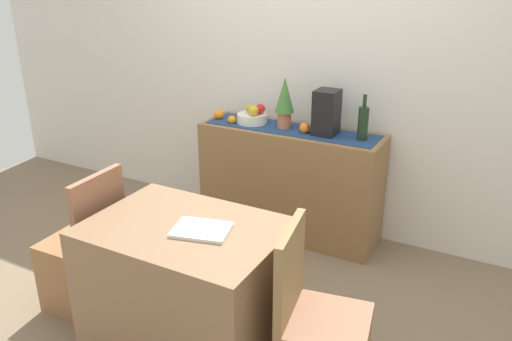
# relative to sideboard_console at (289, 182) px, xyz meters

# --- Properties ---
(ground_plane) EXTENTS (6.40, 6.40, 0.02)m
(ground_plane) POSITION_rel_sideboard_console_xyz_m (-0.01, -0.92, -0.43)
(ground_plane) COLOR #7D6952
(ground_plane) RESTS_ON ground
(room_wall_rear) EXTENTS (6.40, 0.06, 2.70)m
(room_wall_rear) POSITION_rel_sideboard_console_xyz_m (-0.01, 0.26, 0.93)
(room_wall_rear) COLOR silver
(room_wall_rear) RESTS_ON ground
(sideboard_console) EXTENTS (1.39, 0.42, 0.85)m
(sideboard_console) POSITION_rel_sideboard_console_xyz_m (0.00, 0.00, 0.00)
(sideboard_console) COLOR olive
(sideboard_console) RESTS_ON ground
(table_runner) EXTENTS (1.30, 0.32, 0.01)m
(table_runner) POSITION_rel_sideboard_console_xyz_m (0.00, 0.00, 0.43)
(table_runner) COLOR navy
(table_runner) RESTS_ON sideboard_console
(fruit_bowl) EXTENTS (0.23, 0.23, 0.07)m
(fruit_bowl) POSITION_rel_sideboard_console_xyz_m (-0.33, 0.00, 0.47)
(fruit_bowl) COLOR silver
(fruit_bowl) RESTS_ON table_runner
(apple_left) EXTENTS (0.07, 0.07, 0.07)m
(apple_left) POSITION_rel_sideboard_console_xyz_m (-0.36, 0.02, 0.54)
(apple_left) COLOR #97A12C
(apple_left) RESTS_ON fruit_bowl
(apple_right) EXTENTS (0.08, 0.08, 0.08)m
(apple_right) POSITION_rel_sideboard_console_xyz_m (-0.27, 0.03, 0.54)
(apple_right) COLOR red
(apple_right) RESTS_ON fruit_bowl
(apple_center) EXTENTS (0.08, 0.08, 0.08)m
(apple_center) POSITION_rel_sideboard_console_xyz_m (-0.29, -0.04, 0.54)
(apple_center) COLOR gold
(apple_center) RESTS_ON fruit_bowl
(wine_bottle) EXTENTS (0.07, 0.07, 0.32)m
(wine_bottle) POSITION_rel_sideboard_console_xyz_m (0.54, 0.00, 0.55)
(wine_bottle) COLOR #1B321C
(wine_bottle) RESTS_ON sideboard_console
(coffee_maker) EXTENTS (0.16, 0.18, 0.33)m
(coffee_maker) POSITION_rel_sideboard_console_xyz_m (0.27, 0.00, 0.59)
(coffee_maker) COLOR black
(coffee_maker) RESTS_ON sideboard_console
(potted_plant) EXTENTS (0.14, 0.14, 0.38)m
(potted_plant) POSITION_rel_sideboard_console_xyz_m (-0.06, 0.00, 0.64)
(potted_plant) COLOR #BC6B4A
(potted_plant) RESTS_ON sideboard_console
(orange_loose_near_bowl) EXTENTS (0.08, 0.08, 0.08)m
(orange_loose_near_bowl) POSITION_rel_sideboard_console_xyz_m (-0.62, -0.02, 0.46)
(orange_loose_near_bowl) COLOR orange
(orange_loose_near_bowl) RESTS_ON sideboard_console
(orange_loose_mid) EXTENTS (0.08, 0.08, 0.08)m
(orange_loose_mid) POSITION_rel_sideboard_console_xyz_m (0.13, -0.04, 0.46)
(orange_loose_mid) COLOR orange
(orange_loose_mid) RESTS_ON sideboard_console
(orange_loose_far) EXTENTS (0.06, 0.06, 0.06)m
(orange_loose_far) POSITION_rel_sideboard_console_xyz_m (-0.46, -0.08, 0.46)
(orange_loose_far) COLOR orange
(orange_loose_far) RESTS_ON sideboard_console
(dining_table) EXTENTS (1.01, 0.72, 0.74)m
(dining_table) POSITION_rel_sideboard_console_xyz_m (0.08, -1.46, -0.05)
(dining_table) COLOR #866546
(dining_table) RESTS_ON ground
(open_book) EXTENTS (0.32, 0.27, 0.02)m
(open_book) POSITION_rel_sideboard_console_xyz_m (0.19, -1.46, 0.33)
(open_book) COLOR white
(open_book) RESTS_ON dining_table
(chair_near_window) EXTENTS (0.41, 0.41, 0.90)m
(chair_near_window) POSITION_rel_sideboard_console_xyz_m (-0.69, -1.46, -0.16)
(chair_near_window) COLOR #94663F
(chair_near_window) RESTS_ON ground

